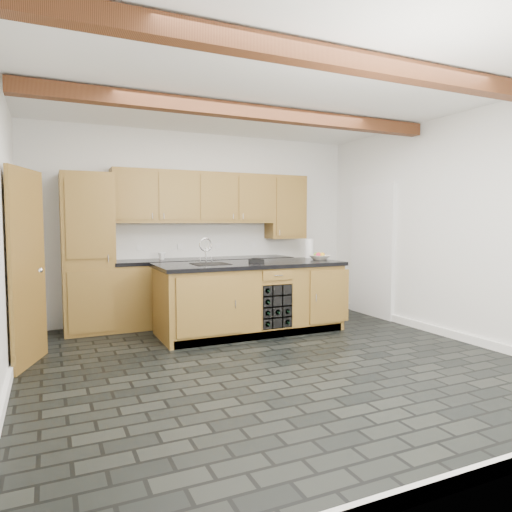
{
  "coord_description": "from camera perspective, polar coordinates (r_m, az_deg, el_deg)",
  "views": [
    {
      "loc": [
        -2.12,
        -4.2,
        1.46
      ],
      "look_at": [
        0.16,
        0.8,
        1.05
      ],
      "focal_mm": 32.0,
      "sensor_mm": 36.0,
      "label": 1
    }
  ],
  "objects": [
    {
      "name": "paper_towel",
      "position": [
        6.85,
        6.65,
        0.95
      ],
      "size": [
        0.13,
        0.13,
        0.28
      ],
      "primitive_type": "cylinder",
      "color": "white",
      "rests_on": "island"
    },
    {
      "name": "mug",
      "position": [
        6.63,
        -11.69,
        -0.0
      ],
      "size": [
        0.14,
        0.14,
        0.1
      ],
      "primitive_type": "imported",
      "rotation": [
        0.0,
        0.0,
        0.34
      ],
      "color": "white",
      "rests_on": "back_cabinetry"
    },
    {
      "name": "fruit_bowl",
      "position": [
        6.54,
        7.94,
        -0.17
      ],
      "size": [
        0.32,
        0.32,
        0.07
      ],
      "primitive_type": "imported",
      "rotation": [
        0.0,
        0.0,
        0.22
      ],
      "color": "silver",
      "rests_on": "island"
    },
    {
      "name": "faucet",
      "position": [
        5.86,
        -5.82,
        -0.64
      ],
      "size": [
        0.45,
        0.4,
        0.34
      ],
      "color": "black",
      "rests_on": "island"
    },
    {
      "name": "back_cabinetry",
      "position": [
        6.68,
        -9.33,
        0.05
      ],
      "size": [
        3.65,
        0.62,
        2.2
      ],
      "color": "olive",
      "rests_on": "ground"
    },
    {
      "name": "island",
      "position": [
        6.08,
        -0.64,
        -5.2
      ],
      "size": [
        2.48,
        0.96,
        0.93
      ],
      "color": "olive",
      "rests_on": "ground"
    },
    {
      "name": "ground",
      "position": [
        4.92,
        2.23,
        -13.01
      ],
      "size": [
        5.0,
        5.0,
        0.0
      ],
      "primitive_type": "plane",
      "color": "black",
      "rests_on": "ground"
    },
    {
      "name": "kitchen_scale",
      "position": [
        6.01,
        0.04,
        -0.56
      ],
      "size": [
        0.21,
        0.14,
        0.06
      ],
      "rotation": [
        0.0,
        0.0,
        -0.19
      ],
      "color": "black",
      "rests_on": "island"
    },
    {
      "name": "fruit_cluster",
      "position": [
        6.53,
        7.94,
        0.13
      ],
      "size": [
        0.16,
        0.17,
        0.07
      ],
      "color": "#C3421A",
      "rests_on": "fruit_bowl"
    },
    {
      "name": "room_shell",
      "position": [
        5.15,
        -1.24,
        4.97
      ],
      "size": [
        5.01,
        5.0,
        5.0
      ],
      "color": "white",
      "rests_on": "ground"
    }
  ]
}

